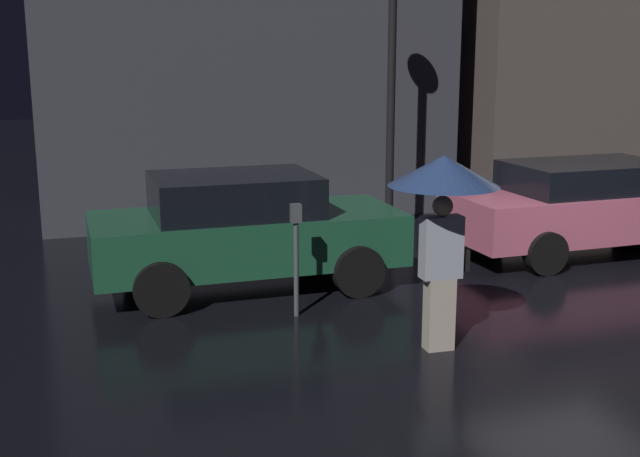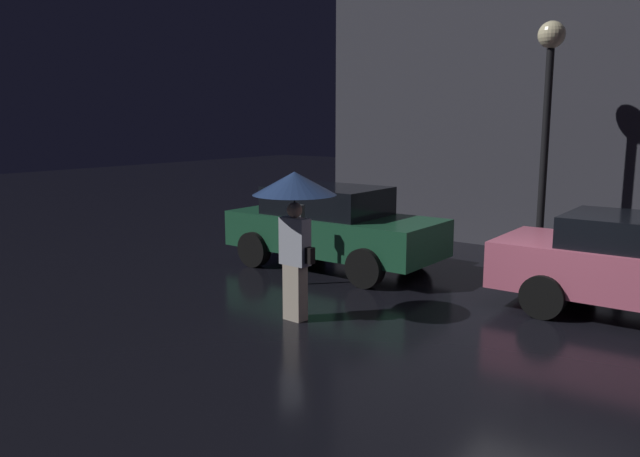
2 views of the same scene
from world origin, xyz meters
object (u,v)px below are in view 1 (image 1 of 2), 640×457
Objects in this scene: parked_car_pink at (594,205)px; street_lamp_near at (392,36)px; parked_car_green at (244,229)px; pedestrian_with_umbrella at (443,193)px; parking_meter at (296,248)px.

street_lamp_near is (-2.47, 2.24, 2.56)m from parked_car_pink.
parked_car_pink is at bearing 1.33° from parked_car_green.
parked_car_green is 5.56m from parked_car_pink.
pedestrian_with_umbrella is at bearing -144.84° from parked_car_pink.
parked_car_green is 1.39m from parking_meter.
parking_meter is at bearing -77.11° from parked_car_green.
parked_car_pink reaches higher than parking_meter.
street_lamp_near reaches higher than parked_car_green.
parked_car_green is at bearing -60.52° from pedestrian_with_umbrella.
parked_car_pink is 2.26× the size of pedestrian_with_umbrella.
parked_car_pink is 1.04× the size of street_lamp_near.
parked_car_green is 4.65m from street_lamp_near.
parked_car_green is 0.86× the size of parked_car_pink.
street_lamp_near reaches higher than parked_car_pink.
parked_car_pink is 4.21m from street_lamp_near.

